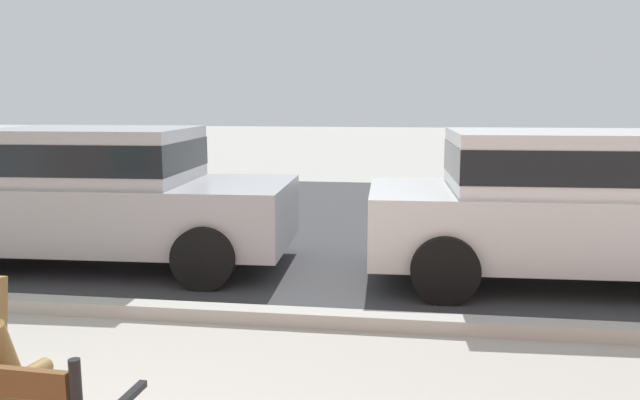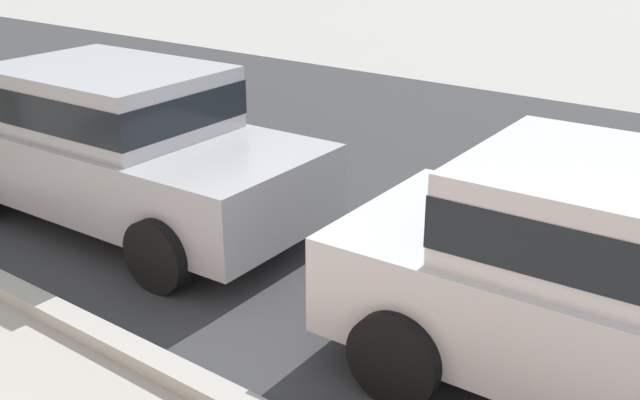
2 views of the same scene
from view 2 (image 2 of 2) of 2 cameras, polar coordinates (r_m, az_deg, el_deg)
street_surface at (r=9.30m, az=4.39°, el=2.64°), size 60.00×9.00×0.01m
curb_stone at (r=6.25m, az=-19.48°, el=-7.99°), size 60.00×0.20×0.12m
parked_car_silver at (r=7.67m, az=-14.95°, el=4.37°), size 4.16×2.04×1.56m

